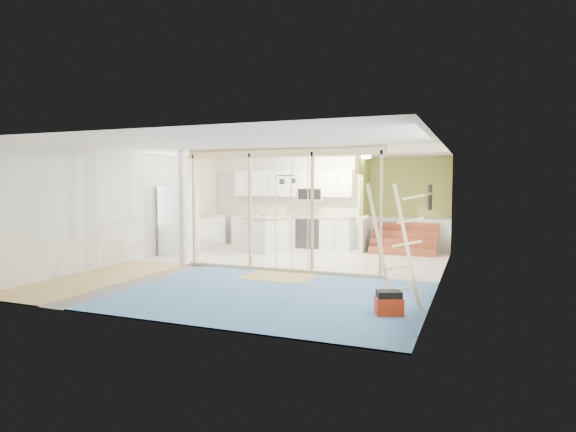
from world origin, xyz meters
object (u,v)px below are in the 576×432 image
at_px(fridge, 179,220).
at_px(toolbox, 389,304).
at_px(island, 265,234).
at_px(ladder, 397,245).

xyz_separation_m(fridge, toolbox, (6.04, -3.75, -0.73)).
relative_size(island, ladder, 0.69).
bearing_deg(island, ladder, -27.09).
height_order(toolbox, ladder, ladder).
xyz_separation_m(toolbox, ladder, (0.01, 0.54, 0.78)).
bearing_deg(fridge, ladder, -33.89).
distance_m(island, toolbox, 6.58).
bearing_deg(ladder, island, 125.97).
height_order(island, ladder, ladder).
height_order(fridge, ladder, ladder).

